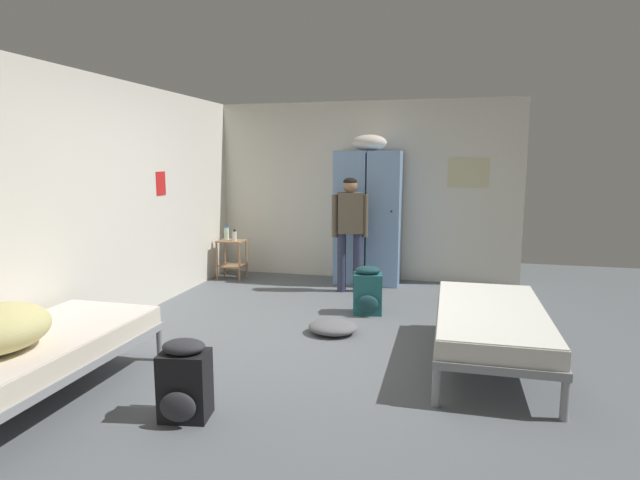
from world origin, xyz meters
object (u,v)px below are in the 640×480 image
shelf_unit (232,255)px  bed_right (491,320)px  bed_left_front (36,351)px  water_bottle (227,233)px  backpack_black (185,382)px  locker_bank (368,215)px  backpack_teal (368,291)px  lotion_bottle (235,236)px  person_traveler (350,224)px  clothes_pile_grey (333,327)px

shelf_unit → bed_right: shelf_unit is taller
bed_left_front → water_bottle: water_bottle is taller
backpack_black → locker_bank: bearing=82.2°
backpack_teal → backpack_black: bearing=-106.8°
locker_bank → shelf_unit: bearing=-173.2°
bed_left_front → bed_right: 3.54m
lotion_bottle → water_bottle: bearing=158.2°
person_traveler → backpack_black: bearing=-96.7°
locker_bank → backpack_teal: size_ratio=3.76×
bed_right → clothes_pile_grey: 1.56m
water_bottle → backpack_black: size_ratio=0.39×
backpack_teal → bed_right: bearing=-44.2°
shelf_unit → water_bottle: (-0.08, 0.02, 0.32)m
locker_bank → bed_right: size_ratio=1.09×
bed_right → water_bottle: 4.33m
locker_bank → bed_left_front: size_ratio=1.09×
shelf_unit → person_traveler: (1.82, -0.33, 0.56)m
person_traveler → water_bottle: person_traveler is taller
water_bottle → backpack_black: (1.47, -4.01, -0.41)m
bed_right → backpack_black: (-2.05, -1.50, -0.12)m
person_traveler → lotion_bottle: (-1.75, 0.29, -0.26)m
water_bottle → person_traveler: bearing=-10.4°
locker_bank → backpack_black: size_ratio=3.76×
bed_left_front → clothes_pile_grey: 2.64m
bed_right → person_traveler: size_ratio=1.27×
person_traveler → backpack_teal: 1.22m
shelf_unit → bed_right: (3.44, -2.49, 0.04)m
bed_left_front → backpack_black: 1.14m
shelf_unit → bed_left_front: size_ratio=0.30×
shelf_unit → bed_right: bearing=-35.8°
bed_left_front → backpack_black: (1.14, 0.03, -0.12)m
shelf_unit → bed_left_front: 4.03m
locker_bank → water_bottle: (-2.05, -0.21, -0.30)m
shelf_unit → lotion_bottle: 0.31m
lotion_bottle → clothes_pile_grey: lotion_bottle is taller
lotion_bottle → person_traveler: bearing=-9.4°
locker_bank → shelf_unit: (-1.97, -0.23, -0.62)m
bed_right → lotion_bottle: bearing=144.0°
water_bottle → backpack_teal: size_ratio=0.39×
person_traveler → water_bottle: size_ratio=7.05×
locker_bank → water_bottle: locker_bank is taller
backpack_black → clothes_pile_grey: bearing=73.2°
backpack_black → backpack_teal: 2.83m
person_traveler → bed_right: bearing=-53.0°
shelf_unit → water_bottle: size_ratio=2.68×
bed_left_front → clothes_pile_grey: bearing=48.8°
locker_bank → bed_right: (1.47, -2.72, -0.59)m
bed_left_front → person_traveler: 4.04m
bed_left_front → lotion_bottle: size_ratio=11.46×
clothes_pile_grey → locker_bank: bearing=90.1°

